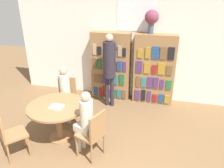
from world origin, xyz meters
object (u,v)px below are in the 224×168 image
bookshelf_left (111,66)px  chair_left_side (67,95)px  librarian_standing (109,63)px  chair_near_camera (9,133)px  seated_reader_right (85,120)px  bookshelf_right (154,70)px  reading_table (58,112)px  flower_vase (152,18)px  seated_reader_left (65,92)px  chair_far_side (94,133)px

bookshelf_left → chair_left_side: 1.46m
bookshelf_left → librarian_standing: size_ratio=0.97×
chair_near_camera → chair_left_side: 1.60m
seated_reader_right → chair_left_side: bearing=59.6°
bookshelf_right → reading_table: bookshelf_right is taller
reading_table → seated_reader_right: 0.71m
bookshelf_right → chair_left_side: size_ratio=1.96×
chair_left_side → librarian_standing: size_ratio=0.50×
bookshelf_left → flower_vase: size_ratio=3.24×
flower_vase → bookshelf_right: bearing=-1.9°
chair_left_side → librarian_standing: 1.25m
bookshelf_right → chair_near_camera: (-2.23, -2.75, -0.38)m
seated_reader_left → seated_reader_right: bearing=117.0°
chair_near_camera → reading_table: bearing=90.0°
chair_near_camera → librarian_standing: size_ratio=0.50×
bookshelf_right → chair_left_side: (-1.87, -1.20, -0.38)m
reading_table → chair_left_side: size_ratio=1.23×
bookshelf_right → seated_reader_left: (-1.83, -1.38, -0.19)m
bookshelf_left → chair_near_camera: size_ratio=1.96×
chair_left_side → seated_reader_right: (0.87, -1.13, 0.18)m
seated_reader_right → bookshelf_right: bearing=-1.3°
bookshelf_right → chair_near_camera: size_ratio=1.96×
bookshelf_left → seated_reader_right: bearing=-86.6°
chair_near_camera → chair_left_side: size_ratio=1.00×
seated_reader_left → seated_reader_right: (0.83, -0.95, -0.01)m
flower_vase → librarian_standing: flower_vase is taller
flower_vase → chair_far_side: (-0.67, -2.41, -1.63)m
chair_near_camera → bookshelf_right: bearing=90.9°
seated_reader_left → chair_far_side: bearing=120.4°
bookshelf_right → seated_reader_right: size_ratio=1.43×
chair_far_side → bookshelf_right: bearing=2.9°
librarian_standing → bookshelf_left: bearing=100.5°
seated_reader_right → librarian_standing: 1.88m
seated_reader_left → seated_reader_right: seated_reader_left is taller
chair_left_side → chair_far_side: bearing=117.0°
seated_reader_left → bookshelf_right: bearing=-157.1°
seated_reader_left → reading_table: bearing=90.0°
chair_far_side → reading_table: bearing=90.0°
bookshelf_left → flower_vase: bearing=0.3°
bookshelf_left → reading_table: (-0.52, -2.07, -0.27)m
chair_near_camera → chair_far_side: bearing=54.0°
seated_reader_left → flower_vase: bearing=-154.5°
bookshelf_right → seated_reader_left: 2.30m
chair_near_camera → librarian_standing: 2.62m
seated_reader_right → chair_far_side: bearing=-90.0°
flower_vase → chair_left_side: size_ratio=0.60×
bookshelf_right → reading_table: bearing=-128.7°
chair_near_camera → librarian_standing: (1.19, 2.25, 0.62)m
chair_left_side → seated_reader_left: 0.26m
bookshelf_right → reading_table: 2.66m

